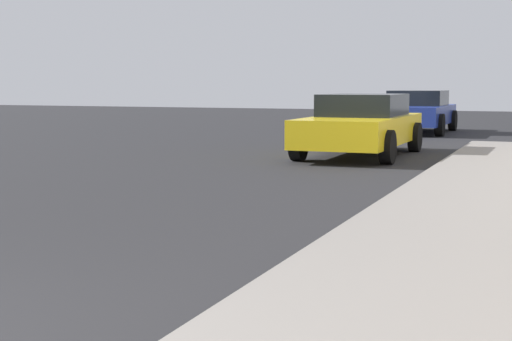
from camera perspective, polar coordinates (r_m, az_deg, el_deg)
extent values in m
cube|color=yellow|center=(16.06, 7.70, 3.00)|extent=(1.74, 4.47, 0.55)
cube|color=black|center=(16.25, 7.92, 4.80)|extent=(1.53, 2.01, 0.45)
cylinder|color=black|center=(14.49, 9.66, 1.71)|extent=(0.22, 0.64, 0.64)
cylinder|color=black|center=(14.94, 3.14, 1.93)|extent=(0.22, 0.64, 0.64)
cylinder|color=black|center=(17.29, 11.63, 2.42)|extent=(0.22, 0.64, 0.64)
cylinder|color=black|center=(17.67, 6.07, 2.61)|extent=(0.22, 0.64, 0.64)
cube|color=#233899|center=(23.90, 11.75, 4.05)|extent=(1.78, 4.27, 0.55)
cube|color=black|center=(24.09, 11.87, 5.26)|extent=(1.57, 1.92, 0.45)
cylinder|color=black|center=(22.42, 13.38, 3.28)|extent=(0.22, 0.64, 0.64)
cylinder|color=black|center=(22.74, 8.94, 3.42)|extent=(0.22, 0.64, 0.64)
cylinder|color=black|center=(25.13, 14.28, 3.58)|extent=(0.22, 0.64, 0.64)
cylinder|color=black|center=(25.41, 10.29, 3.71)|extent=(0.22, 0.64, 0.64)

